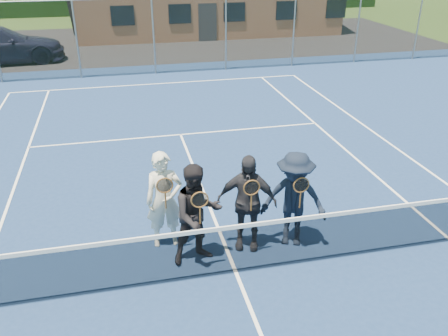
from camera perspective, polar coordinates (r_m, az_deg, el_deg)
The scene contains 11 objects.
ground at distance 26.70m, azimuth -9.60°, elevation 14.50°, with size 220.00×220.00×0.00m, color #2D4719.
court_surface at distance 8.13m, azimuth 1.44°, elevation -12.54°, with size 30.00×30.00×0.02m, color navy.
tarmac_carpark at distance 26.76m, azimuth -18.40°, elevation 13.62°, with size 40.00×12.00×0.01m, color black.
hedge_row at distance 38.47m, azimuth -11.10°, elevation 18.58°, with size 40.00×1.20×1.10m, color black.
court_markings at distance 8.12m, azimuth 1.44°, elevation -12.46°, with size 11.03×23.83×0.01m.
tennis_net at distance 7.81m, azimuth 1.49°, elevation -9.49°, with size 11.68×0.08×1.10m.
perimeter_fence at distance 20.05m, azimuth -8.46°, elevation 15.36°, with size 30.07×0.07×3.02m.
player_a at distance 8.41m, azimuth -7.20°, elevation -3.85°, with size 0.66×0.50×1.80m.
player_b at distance 7.94m, azimuth -3.22°, elevation -5.60°, with size 0.99×0.84×1.80m.
player_c at distance 8.29m, azimuth 2.75°, elevation -4.14°, with size 1.14×0.77×1.80m.
player_d at distance 8.45m, azimuth 8.41°, elevation -3.78°, with size 1.33×1.07×1.80m.
Camera 1 is at (-1.63, -6.17, 5.05)m, focal length 38.00 mm.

